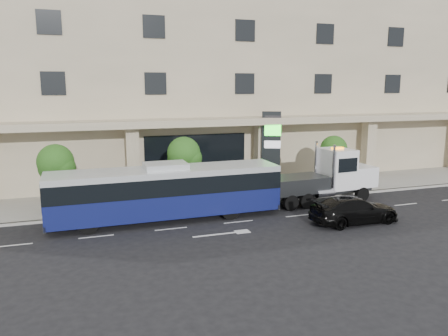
{
  "coord_description": "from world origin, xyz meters",
  "views": [
    {
      "loc": [
        -8.59,
        -24.45,
        7.83
      ],
      "look_at": [
        0.29,
        2.0,
        2.57
      ],
      "focal_mm": 35.0,
      "sensor_mm": 36.0,
      "label": 1
    }
  ],
  "objects_px": {
    "black_sedan": "(354,210)",
    "signage_pylon": "(271,148)",
    "city_bus": "(166,191)",
    "tow_truck": "(327,178)"
  },
  "relations": [
    {
      "from": "black_sedan",
      "to": "city_bus",
      "type": "bearing_deg",
      "value": 67.85
    },
    {
      "from": "black_sedan",
      "to": "signage_pylon",
      "type": "relative_size",
      "value": 0.93
    },
    {
      "from": "black_sedan",
      "to": "signage_pylon",
      "type": "distance_m",
      "value": 10.09
    },
    {
      "from": "black_sedan",
      "to": "signage_pylon",
      "type": "height_order",
      "value": "signage_pylon"
    },
    {
      "from": "tow_truck",
      "to": "black_sedan",
      "type": "relative_size",
      "value": 1.68
    },
    {
      "from": "city_bus",
      "to": "black_sedan",
      "type": "height_order",
      "value": "city_bus"
    },
    {
      "from": "tow_truck",
      "to": "signage_pylon",
      "type": "bearing_deg",
      "value": 105.46
    },
    {
      "from": "tow_truck",
      "to": "black_sedan",
      "type": "height_order",
      "value": "tow_truck"
    },
    {
      "from": "black_sedan",
      "to": "tow_truck",
      "type": "bearing_deg",
      "value": -12.56
    },
    {
      "from": "tow_truck",
      "to": "signage_pylon",
      "type": "relative_size",
      "value": 1.56
    }
  ]
}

